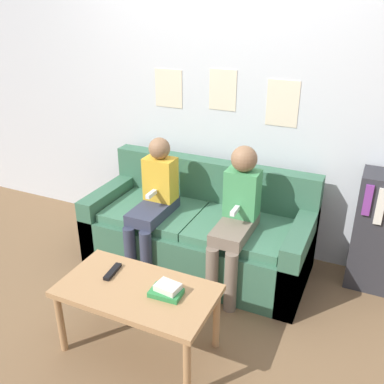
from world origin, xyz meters
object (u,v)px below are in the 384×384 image
(person_right, at_px, (236,214))
(coffee_table, at_px, (137,296))
(person_left, at_px, (154,200))
(tv_remote, at_px, (113,272))
(couch, at_px, (199,233))

(person_right, bearing_deg, coffee_table, -110.58)
(person_right, bearing_deg, person_left, -179.39)
(tv_remote, bearing_deg, person_left, 94.24)
(person_left, bearing_deg, person_right, 0.61)
(person_right, xyz_separation_m, tv_remote, (-0.53, -0.78, -0.15))
(couch, distance_m, person_right, 0.53)
(tv_remote, bearing_deg, person_right, 49.69)
(couch, xyz_separation_m, coffee_table, (0.05, -1.02, 0.13))
(coffee_table, bearing_deg, person_right, 69.42)
(couch, bearing_deg, coffee_table, -87.25)
(person_left, relative_size, tv_remote, 6.12)
(coffee_table, relative_size, person_right, 0.86)
(couch, height_order, coffee_table, couch)
(couch, relative_size, tv_remote, 10.14)
(coffee_table, distance_m, person_left, 0.93)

